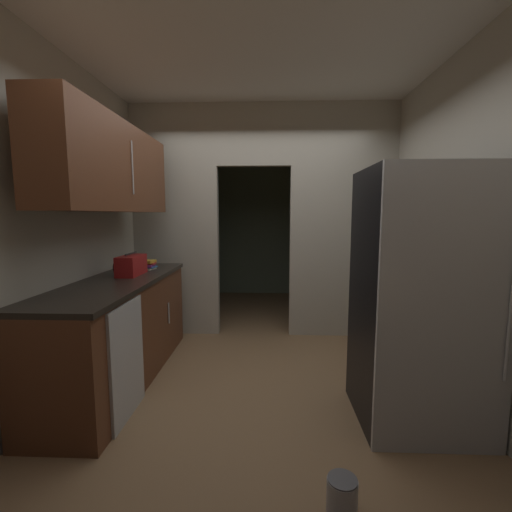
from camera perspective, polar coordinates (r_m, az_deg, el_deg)
The scene contains 13 objects.
ground at distance 3.24m, azimuth 0.45°, elevation -20.87°, with size 20.00×20.00×0.00m, color brown.
kitchen_overhead_slab at distance 3.55m, azimuth 0.75°, elevation 29.07°, with size 3.60×6.81×0.06m, color silver.
kitchen_partition at distance 4.27m, azimuth 1.44°, elevation 6.84°, with size 3.20×0.12×2.82m.
adjoining_room_shell at distance 5.90m, azimuth 1.40°, elevation 5.93°, with size 3.20×2.36×2.82m.
kitchen_flank_left at distance 2.90m, azimuth -34.66°, elevation 3.71°, with size 0.10×3.90×2.82m, color #ADA899.
kitchen_flank_right at distance 2.80m, azimuth 36.25°, elevation 3.52°, with size 0.10×3.90×2.82m, color #ADA899.
refrigerator at distance 2.74m, azimuth 25.52°, elevation -6.37°, with size 0.84×0.79×1.83m.
lower_cabinet_run at distance 3.45m, azimuth -21.58°, elevation -11.24°, with size 0.65×2.11×0.93m.
dishwasher at distance 2.83m, azimuth -20.48°, elevation -15.90°, with size 0.02×0.56×0.87m.
upper_cabinet_counterside at distance 3.31m, azimuth -22.71°, elevation 13.29°, with size 0.36×1.90×0.75m.
boombox at distance 3.55m, azimuth -19.94°, elevation -1.45°, with size 0.19×0.37×0.22m.
book_stack at distance 3.85m, azimuth -17.24°, elevation -1.39°, with size 0.14×0.17×0.10m.
paint_can at distance 2.18m, azimuth 14.02°, elevation -33.99°, with size 0.16×0.16×0.18m.
Camera 1 is at (0.09, -2.87, 1.51)m, focal length 24.22 mm.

